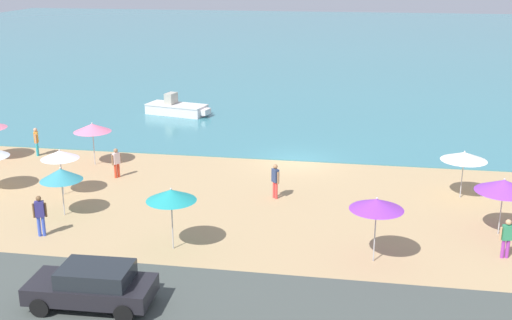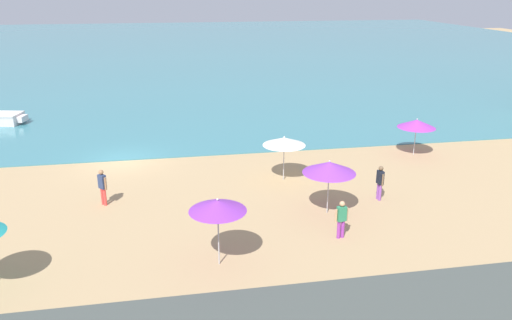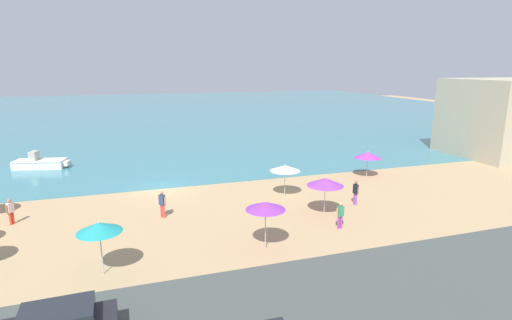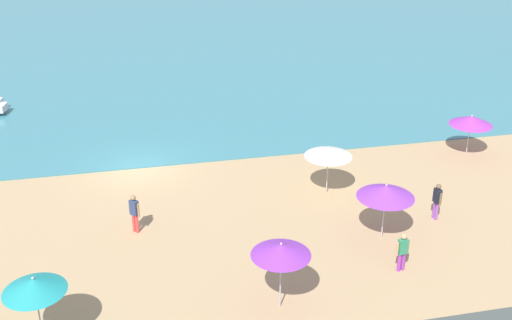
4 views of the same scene
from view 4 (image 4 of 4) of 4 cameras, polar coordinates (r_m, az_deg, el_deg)
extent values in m
plane|color=tan|center=(32.88, -10.40, -0.76)|extent=(160.00, 160.00, 0.00)
cylinder|color=#B2B2B7|center=(22.31, 2.18, -10.66)|extent=(0.05, 0.05, 2.18)
cone|color=purple|center=(21.61, 2.23, -7.98)|extent=(2.05, 2.05, 0.41)
sphere|color=silver|center=(21.48, 2.24, -7.45)|extent=(0.08, 0.08, 0.08)
cylinder|color=#B2B2B7|center=(29.78, 6.35, -1.25)|extent=(0.05, 0.05, 1.94)
cone|color=white|center=(29.30, 6.45, 0.71)|extent=(2.20, 2.20, 0.40)
sphere|color=silver|center=(29.21, 6.48, 1.12)|extent=(0.08, 0.08, 0.08)
cylinder|color=#B2B2B7|center=(21.92, -18.68, -13.08)|extent=(0.05, 0.05, 2.11)
cone|color=teal|center=(21.21, -19.14, -10.46)|extent=(1.99, 1.99, 0.45)
sphere|color=silver|center=(21.07, -19.24, -9.89)|extent=(0.08, 0.08, 0.08)
cylinder|color=#B2B2B7|center=(35.36, 18.35, 1.77)|extent=(0.05, 0.05, 1.74)
cone|color=purple|center=(34.98, 18.58, 3.36)|extent=(2.21, 2.21, 0.48)
sphere|color=silver|center=(34.89, 18.64, 3.77)|extent=(0.08, 0.08, 0.08)
cylinder|color=#B2B2B7|center=(26.65, 11.25, -4.99)|extent=(0.05, 0.05, 1.95)
cone|color=purple|center=(26.08, 11.47, -2.74)|extent=(2.33, 2.33, 0.51)
sphere|color=silver|center=(25.95, 11.52, -2.19)|extent=(0.08, 0.08, 0.08)
cylinder|color=purple|center=(28.89, 15.57, -4.26)|extent=(0.14, 0.14, 0.81)
cylinder|color=purple|center=(28.76, 15.76, -4.42)|extent=(0.14, 0.14, 0.81)
cube|color=black|center=(28.48, 15.83, -3.07)|extent=(0.25, 0.38, 0.64)
sphere|color=brown|center=(28.28, 15.93, -2.27)|extent=(0.22, 0.22, 0.22)
cylinder|color=brown|center=(28.68, 15.56, -2.95)|extent=(0.09, 0.09, 0.57)
cylinder|color=brown|center=(28.33, 16.07, -3.38)|extent=(0.09, 0.09, 0.57)
cylinder|color=#F5413D|center=(27.23, -10.53, -5.59)|extent=(0.14, 0.14, 0.83)
cylinder|color=#F5413D|center=(27.35, -10.79, -5.47)|extent=(0.14, 0.14, 0.83)
cube|color=navy|center=(26.92, -10.79, -4.17)|extent=(0.40, 0.41, 0.65)
sphere|color=#A0744D|center=(26.71, -10.86, -3.32)|extent=(0.22, 0.22, 0.22)
cylinder|color=#A0744D|center=(26.79, -10.42, -4.42)|extent=(0.09, 0.09, 0.59)
cylinder|color=#A0744D|center=(27.11, -11.13, -4.12)|extent=(0.09, 0.09, 0.59)
cylinder|color=purple|center=(25.15, 12.95, -8.76)|extent=(0.14, 0.14, 0.76)
cylinder|color=purple|center=(25.06, 12.61, -8.86)|extent=(0.14, 0.14, 0.76)
cube|color=#2F885D|center=(24.73, 12.93, -7.50)|extent=(0.39, 0.28, 0.60)
sphere|color=tan|center=(24.51, 13.03, -6.65)|extent=(0.22, 0.22, 0.22)
cylinder|color=tan|center=(24.89, 13.38, -7.47)|extent=(0.09, 0.09, 0.54)
cylinder|color=tan|center=(24.64, 12.45, -7.72)|extent=(0.09, 0.09, 0.54)
cube|color=silver|center=(42.05, -21.65, 4.35)|extent=(0.65, 1.05, 0.41)
camera|label=1|loc=(7.28, 117.38, -39.42)|focal=45.00mm
camera|label=2|loc=(5.76, 34.85, -32.83)|focal=35.00mm
camera|label=3|loc=(5.22, -51.61, -67.59)|focal=28.00mm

